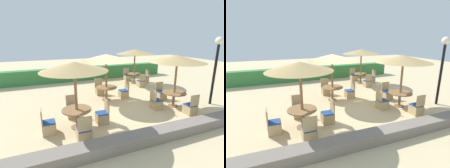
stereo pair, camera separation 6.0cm
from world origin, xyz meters
The scene contains 24 objects.
ground_plane centered at (0.00, 0.00, 0.00)m, with size 40.00×40.00×0.00m, color #D1BA8C.
hedge_row centered at (0.00, 5.77, 0.51)m, with size 13.00×0.70×1.03m, color #387A3D.
stone_border centered at (0.00, -3.47, 0.19)m, with size 10.00×0.56×0.37m, color slate.
lamp_post centered at (4.44, -1.79, 2.35)m, with size 0.36×0.36×3.32m.
parasol_center centered at (-0.26, 0.75, 2.28)m, with size 2.56×2.56×2.46m.
round_table_center centered at (-0.26, 0.75, 0.59)m, with size 1.12×1.12×0.73m.
patio_chair_center_east centered at (0.76, 0.72, 0.26)m, with size 0.46×0.46×0.93m.
patio_chair_center_north centered at (-0.31, 1.80, 0.26)m, with size 0.46×0.46×0.93m.
parasol_front_right centered at (2.49, -1.30, 2.32)m, with size 2.57×2.57×2.49m.
round_table_front_right centered at (2.49, -1.30, 0.57)m, with size 1.13×1.13×0.70m.
patio_chair_front_right_north centered at (2.53, -0.26, 0.26)m, with size 0.46×0.46×0.93m.
patio_chair_front_right_south centered at (2.53, -2.33, 0.26)m, with size 0.46×0.46×0.93m.
patio_chair_front_right_west centered at (1.49, -1.27, 0.26)m, with size 0.46×0.46×0.93m.
parasol_front_left centered at (-2.32, -1.65, 2.31)m, with size 2.37×2.37×2.49m.
round_table_front_left centered at (-2.32, -1.65, 0.59)m, with size 1.08×1.08×0.74m.
patio_chair_front_left_north centered at (-2.32, -0.67, 0.26)m, with size 0.46×0.46×0.93m.
patio_chair_front_left_west centered at (-3.34, -1.69, 0.26)m, with size 0.46×0.46×0.93m.
patio_chair_front_left_south centered at (-2.29, -2.61, 0.26)m, with size 0.46×0.46×0.93m.
patio_chair_front_left_east centered at (-1.33, -1.66, 0.26)m, with size 0.46×0.46×0.93m.
parasol_back_right centered at (2.85, 3.30, 2.30)m, with size 2.64×2.64×2.47m.
round_table_back_right centered at (2.85, 3.30, 0.56)m, with size 0.97×0.97×0.73m.
patio_chair_back_right_east centered at (3.79, 3.29, 0.26)m, with size 0.46×0.46×0.93m.
patio_chair_back_right_north centered at (2.80, 4.31, 0.26)m, with size 0.46×0.46×0.93m.
patio_chair_back_right_south centered at (2.85, 2.33, 0.26)m, with size 0.46×0.46×0.93m.
Camera 1 is at (-3.36, -7.65, 3.29)m, focal length 28.00 mm.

